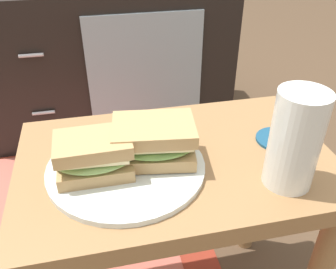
{
  "coord_description": "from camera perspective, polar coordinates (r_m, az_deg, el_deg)",
  "views": [
    {
      "loc": [
        -0.13,
        -0.5,
        0.85
      ],
      "look_at": [
        -0.02,
        0.0,
        0.51
      ],
      "focal_mm": 38.61,
      "sensor_mm": 36.0,
      "label": 1
    }
  ],
  "objects": [
    {
      "name": "sandwich_front",
      "position": [
        0.59,
        -11.59,
        -3.29
      ],
      "size": [
        0.13,
        0.09,
        0.07
      ],
      "color": "tan",
      "rests_on": "plate"
    },
    {
      "name": "coaster",
      "position": [
        0.71,
        16.93,
        -0.75
      ],
      "size": [
        0.08,
        0.08,
        0.01
      ],
      "primitive_type": "cylinder",
      "color": "navy",
      "rests_on": "side_table"
    },
    {
      "name": "side_table",
      "position": [
        0.7,
        1.26,
        -9.48
      ],
      "size": [
        0.56,
        0.36,
        0.46
      ],
      "color": "olive",
      "rests_on": "ground"
    },
    {
      "name": "area_rug",
      "position": [
        1.26,
        -22.52,
        -11.85
      ],
      "size": [
        1.12,
        0.78,
        0.01
      ],
      "color": "maroon",
      "rests_on": "ground"
    },
    {
      "name": "plate",
      "position": [
        0.62,
        -6.6,
        -5.06
      ],
      "size": [
        0.27,
        0.27,
        0.01
      ],
      "primitive_type": "cylinder",
      "color": "silver",
      "rests_on": "side_table"
    },
    {
      "name": "sandwich_back",
      "position": [
        0.61,
        -2.24,
        -0.97
      ],
      "size": [
        0.16,
        0.13,
        0.07
      ],
      "color": "tan",
      "rests_on": "plate"
    },
    {
      "name": "beer_glass",
      "position": [
        0.58,
        19.37,
        -1.07
      ],
      "size": [
        0.08,
        0.08,
        0.16
      ],
      "color": "silver",
      "rests_on": "side_table"
    },
    {
      "name": "tv_cabinet",
      "position": [
        1.55,
        -9.34,
        11.94
      ],
      "size": [
        0.96,
        0.46,
        0.58
      ],
      "color": "black",
      "rests_on": "ground"
    }
  ]
}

